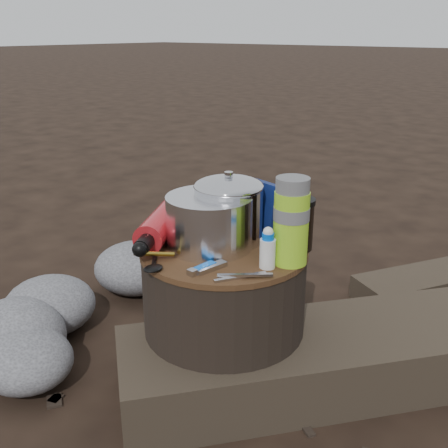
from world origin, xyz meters
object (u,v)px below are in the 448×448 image
Objects in this scene: thermos at (291,222)px; travel_mug at (296,224)px; fuel_bottle at (161,224)px; camping_pot at (229,209)px; stump at (224,315)px.

thermos reaches higher than travel_mug.
fuel_bottle is 0.37m from travel_mug.
fuel_bottle is (-0.16, -0.10, -0.05)m from camping_pot.
fuel_bottle is at bearing -153.12° from travel_mug.
thermos is at bearing 8.42° from stump.
stump is at bearing -65.00° from camping_pot.
stump is at bearing -171.58° from thermos.
fuel_bottle is 0.39m from thermos.
thermos is (0.21, -0.02, 0.02)m from camping_pot.
stump is at bearing -142.23° from travel_mug.
fuel_bottle is 2.43× the size of travel_mug.
travel_mug is at bearing 37.77° from stump.
thermos is at bearing -16.11° from fuel_bottle.
camping_pot reaches higher than fuel_bottle.
thermos is 1.59× the size of travel_mug.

